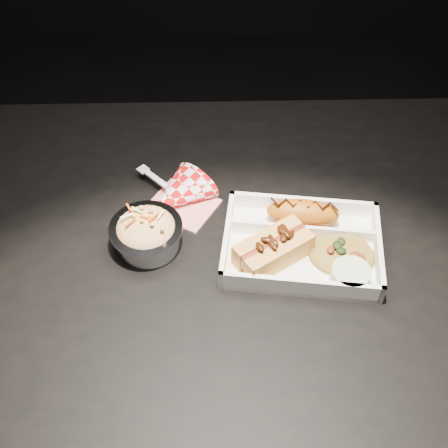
{
  "coord_description": "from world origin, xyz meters",
  "views": [
    {
      "loc": [
        -0.03,
        -0.59,
        1.46
      ],
      "look_at": [
        -0.02,
        -0.01,
        0.81
      ],
      "focal_mm": 45.0,
      "sensor_mm": 36.0,
      "label": 1
    }
  ],
  "objects_px": {
    "dining_table": "(235,278)",
    "foil_coleslaw_cup": "(146,232)",
    "hotdog": "(273,248)",
    "food_tray": "(301,246)",
    "fried_pastry": "(303,213)",
    "napkin_fork": "(177,195)"
  },
  "relations": [
    {
      "from": "dining_table",
      "to": "foil_coleslaw_cup",
      "type": "xyz_separation_m",
      "value": [
        -0.15,
        0.0,
        0.12
      ]
    },
    {
      "from": "hotdog",
      "to": "foil_coleslaw_cup",
      "type": "xyz_separation_m",
      "value": [
        -0.2,
        0.04,
        -0.0
      ]
    },
    {
      "from": "food_tray",
      "to": "foil_coleslaw_cup",
      "type": "bearing_deg",
      "value": -176.35
    },
    {
      "from": "dining_table",
      "to": "foil_coleslaw_cup",
      "type": "height_order",
      "value": "foil_coleslaw_cup"
    },
    {
      "from": "dining_table",
      "to": "hotdog",
      "type": "bearing_deg",
      "value": -30.91
    },
    {
      "from": "fried_pastry",
      "to": "foil_coleslaw_cup",
      "type": "xyz_separation_m",
      "value": [
        -0.26,
        -0.04,
        0.0
      ]
    },
    {
      "from": "dining_table",
      "to": "napkin_fork",
      "type": "distance_m",
      "value": 0.18
    },
    {
      "from": "food_tray",
      "to": "foil_coleslaw_cup",
      "type": "height_order",
      "value": "foil_coleslaw_cup"
    },
    {
      "from": "food_tray",
      "to": "hotdog",
      "type": "relative_size",
      "value": 2.03
    },
    {
      "from": "food_tray",
      "to": "fried_pastry",
      "type": "distance_m",
      "value": 0.06
    },
    {
      "from": "dining_table",
      "to": "hotdog",
      "type": "xyz_separation_m",
      "value": [
        0.06,
        -0.03,
        0.12
      ]
    },
    {
      "from": "dining_table",
      "to": "hotdog",
      "type": "relative_size",
      "value": 8.96
    },
    {
      "from": "fried_pastry",
      "to": "napkin_fork",
      "type": "distance_m",
      "value": 0.22
    },
    {
      "from": "fried_pastry",
      "to": "foil_coleslaw_cup",
      "type": "distance_m",
      "value": 0.26
    },
    {
      "from": "food_tray",
      "to": "foil_coleslaw_cup",
      "type": "relative_size",
      "value": 2.3
    },
    {
      "from": "food_tray",
      "to": "foil_coleslaw_cup",
      "type": "distance_m",
      "value": 0.25
    },
    {
      "from": "foil_coleslaw_cup",
      "to": "napkin_fork",
      "type": "relative_size",
      "value": 0.76
    },
    {
      "from": "food_tray",
      "to": "fried_pastry",
      "type": "relative_size",
      "value": 2.24
    },
    {
      "from": "dining_table",
      "to": "napkin_fork",
      "type": "bearing_deg",
      "value": 134.4
    },
    {
      "from": "food_tray",
      "to": "fried_pastry",
      "type": "bearing_deg",
      "value": 90.0
    },
    {
      "from": "dining_table",
      "to": "napkin_fork",
      "type": "height_order",
      "value": "napkin_fork"
    },
    {
      "from": "foil_coleslaw_cup",
      "to": "napkin_fork",
      "type": "height_order",
      "value": "foil_coleslaw_cup"
    }
  ]
}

